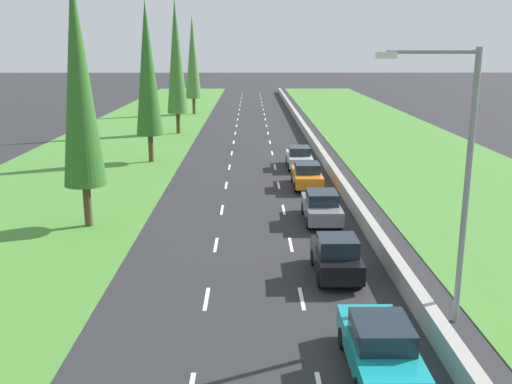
# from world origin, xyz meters

# --- Properties ---
(ground_plane) EXTENTS (300.00, 300.00, 0.00)m
(ground_plane) POSITION_xyz_m (0.00, 60.00, 0.00)
(ground_plane) COLOR #28282B
(ground_plane) RESTS_ON ground
(grass_verge_left) EXTENTS (14.00, 140.00, 0.04)m
(grass_verge_left) POSITION_xyz_m (-12.65, 60.00, 0.02)
(grass_verge_left) COLOR #478433
(grass_verge_left) RESTS_ON ground
(grass_verge_right) EXTENTS (14.00, 140.00, 0.04)m
(grass_verge_right) POSITION_xyz_m (14.35, 60.00, 0.02)
(grass_verge_right) COLOR #478433
(grass_verge_right) RESTS_ON ground
(median_barrier) EXTENTS (0.44, 120.00, 0.85)m
(median_barrier) POSITION_xyz_m (5.70, 60.00, 0.42)
(median_barrier) COLOR #9E9B93
(median_barrier) RESTS_ON ground
(lane_markings) EXTENTS (3.64, 116.00, 0.01)m
(lane_markings) POSITION_xyz_m (0.00, 60.00, 0.01)
(lane_markings) COLOR white
(lane_markings) RESTS_ON ground
(teal_sedan_right_lane) EXTENTS (1.82, 4.50, 1.64)m
(teal_sedan_right_lane) POSITION_xyz_m (3.50, 15.98, 0.81)
(teal_sedan_right_lane) COLOR teal
(teal_sedan_right_lane) RESTS_ON ground
(black_hatchback_right_lane) EXTENTS (1.74, 3.90, 1.72)m
(black_hatchback_right_lane) POSITION_xyz_m (3.31, 23.17, 0.84)
(black_hatchback_right_lane) COLOR black
(black_hatchback_right_lane) RESTS_ON ground
(grey_sedan_right_lane) EXTENTS (1.82, 4.50, 1.64)m
(grey_sedan_right_lane) POSITION_xyz_m (3.61, 30.76, 0.81)
(grey_sedan_right_lane) COLOR slate
(grey_sedan_right_lane) RESTS_ON ground
(orange_sedan_right_lane) EXTENTS (1.82, 4.50, 1.64)m
(orange_sedan_right_lane) POSITION_xyz_m (3.56, 38.45, 0.81)
(orange_sedan_right_lane) COLOR orange
(orange_sedan_right_lane) RESTS_ON ground
(silver_sedan_right_lane_sixth) EXTENTS (1.82, 4.50, 1.64)m
(silver_sedan_right_lane_sixth) POSITION_xyz_m (3.58, 44.84, 0.81)
(silver_sedan_right_lane_sixth) COLOR silver
(silver_sedan_right_lane_sixth) RESTS_ON ground
(poplar_tree_second) EXTENTS (2.12, 2.12, 12.67)m
(poplar_tree_second) POSITION_xyz_m (-8.46, 29.98, 7.39)
(poplar_tree_second) COLOR #4C3823
(poplar_tree_second) RESTS_ON ground
(poplar_tree_third) EXTENTS (2.11, 2.11, 12.49)m
(poplar_tree_third) POSITION_xyz_m (-8.07, 47.15, 7.30)
(poplar_tree_third) COLOR #4C3823
(poplar_tree_third) RESTS_ON ground
(poplar_tree_fourth) EXTENTS (2.15, 2.15, 13.82)m
(poplar_tree_fourth) POSITION_xyz_m (-7.76, 62.75, 7.97)
(poplar_tree_fourth) COLOR #4C3823
(poplar_tree_fourth) RESTS_ON ground
(poplar_tree_fifth) EXTENTS (2.13, 2.13, 13.01)m
(poplar_tree_fifth) POSITION_xyz_m (-7.80, 80.90, 7.56)
(poplar_tree_fifth) COLOR #4C3823
(poplar_tree_fifth) RESTS_ON ground
(street_light_mast) EXTENTS (3.20, 0.28, 9.00)m
(street_light_mast) POSITION_xyz_m (6.43, 19.16, 5.23)
(street_light_mast) COLOR gray
(street_light_mast) RESTS_ON ground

